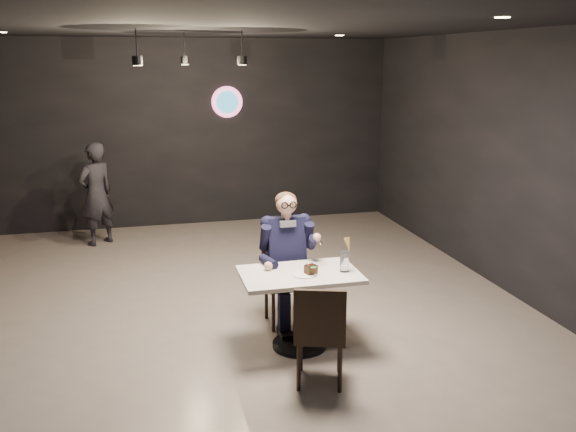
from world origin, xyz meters
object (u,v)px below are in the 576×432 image
object	(u,v)px
main_table	(300,310)
chair_far	(286,282)
passerby	(96,194)
chair_near	(320,331)
seated_man	(286,258)
sundae_glass	(344,262)

from	to	relation	value
main_table	chair_far	distance (m)	0.56
main_table	passerby	world-z (taller)	passerby
chair_near	seated_man	distance (m)	1.24
chair_near	chair_far	bearing A→B (deg)	108.14
main_table	seated_man	size ratio (longest dim) A/B	0.76
main_table	chair_far	world-z (taller)	chair_far
seated_man	sundae_glass	xyz separation A→B (m)	(0.41, -0.61, 0.12)
main_table	sundae_glass	world-z (taller)	sundae_glass
chair_far	seated_man	bearing A→B (deg)	90.00
main_table	chair_near	distance (m)	0.67
main_table	passerby	size ratio (longest dim) A/B	0.72
chair_far	passerby	xyz separation A→B (m)	(-2.02, 3.41, 0.30)
seated_man	passerby	distance (m)	3.96
chair_near	seated_man	size ratio (longest dim) A/B	0.64
passerby	chair_far	bearing A→B (deg)	82.92
sundae_glass	seated_man	bearing A→B (deg)	123.98
chair_near	sundae_glass	world-z (taller)	sundae_glass
sundae_glass	chair_near	bearing A→B (deg)	-124.51
sundae_glass	passerby	distance (m)	4.70
seated_man	sundae_glass	bearing A→B (deg)	-56.02
main_table	chair_far	size ratio (longest dim) A/B	1.20
chair_far	chair_near	size ratio (longest dim) A/B	1.00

